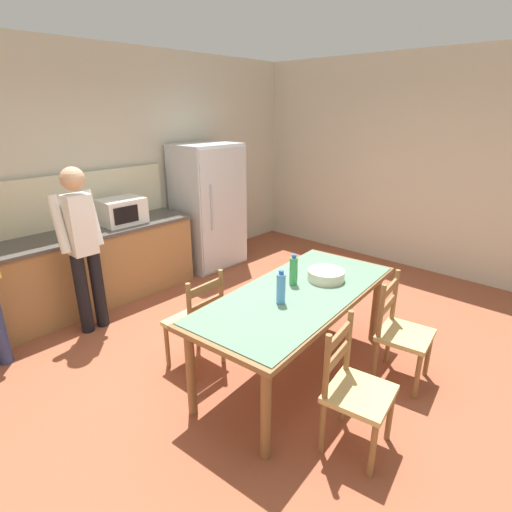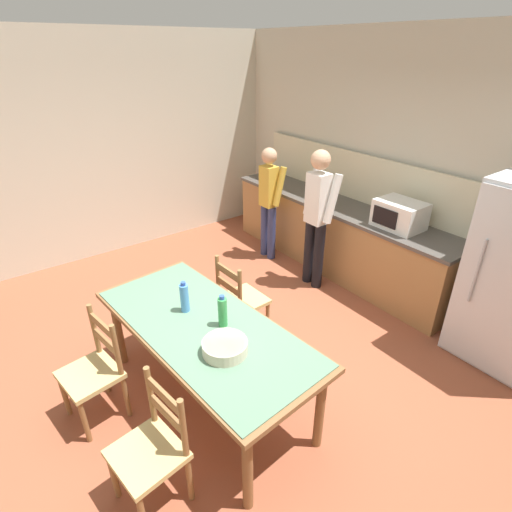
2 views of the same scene
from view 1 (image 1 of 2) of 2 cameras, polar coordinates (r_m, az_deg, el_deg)
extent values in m
plane|color=brown|center=(3.83, 1.05, -14.41)|extent=(8.32, 8.32, 0.00)
cube|color=beige|center=(5.35, -21.17, 11.12)|extent=(6.52, 0.12, 2.90)
cube|color=beige|center=(6.04, 22.56, 11.87)|extent=(0.12, 5.20, 2.90)
cube|color=#9E7042|center=(4.86, -27.19, -3.23)|extent=(3.37, 0.62, 0.85)
cube|color=#4C4742|center=(4.72, -28.05, 1.75)|extent=(3.41, 0.66, 0.04)
cube|color=beige|center=(4.93, -29.95, 6.02)|extent=(3.37, 0.03, 0.60)
cube|color=silver|center=(5.78, -6.87, 7.05)|extent=(0.87, 0.68, 1.74)
cube|color=silver|center=(5.52, -4.45, 6.51)|extent=(0.84, 0.02, 1.67)
cylinder|color=#A5AAB2|center=(5.32, -6.37, 6.86)|extent=(0.02, 0.02, 0.61)
cube|color=white|center=(5.01, -18.68, 6.09)|extent=(0.50, 0.38, 0.30)
cube|color=black|center=(4.82, -18.03, 5.62)|extent=(0.30, 0.01, 0.19)
cylinder|color=brown|center=(2.74, 1.42, -21.50)|extent=(0.07, 0.07, 0.73)
cylinder|color=brown|center=(4.10, 16.70, -6.99)|extent=(0.07, 0.07, 0.73)
cylinder|color=brown|center=(3.09, -9.30, -16.08)|extent=(0.07, 0.07, 0.73)
cylinder|color=brown|center=(4.35, 8.30, -4.67)|extent=(0.07, 0.07, 0.73)
cube|color=brown|center=(3.32, 5.98, -5.52)|extent=(2.09, 1.06, 0.04)
cube|color=#567A60|center=(3.31, 6.00, -5.15)|extent=(2.00, 1.01, 0.01)
cylinder|color=#4C8ED6|center=(3.06, 3.58, -4.69)|extent=(0.07, 0.07, 0.24)
cylinder|color=#2D51B2|center=(3.00, 3.64, -2.36)|extent=(0.04, 0.04, 0.03)
cylinder|color=green|center=(3.39, 5.39, -2.18)|extent=(0.07, 0.07, 0.24)
cylinder|color=#2D51B2|center=(3.34, 5.46, -0.04)|extent=(0.04, 0.04, 0.03)
cylinder|color=beige|center=(3.54, 9.96, -2.70)|extent=(0.32, 0.32, 0.09)
cylinder|color=beige|center=(3.53, 10.00, -2.18)|extent=(0.31, 0.31, 0.02)
cylinder|color=olive|center=(2.83, 16.33, -25.07)|extent=(0.04, 0.04, 0.41)
cylinder|color=olive|center=(3.10, 18.58, -20.75)|extent=(0.04, 0.04, 0.41)
cylinder|color=olive|center=(2.91, 9.45, -22.97)|extent=(0.04, 0.04, 0.41)
cylinder|color=olive|center=(3.16, 12.36, -19.01)|extent=(0.04, 0.04, 0.41)
cube|color=tan|center=(2.85, 14.60, -18.52)|extent=(0.48, 0.46, 0.04)
cylinder|color=olive|center=(2.61, 10.07, -15.34)|extent=(0.04, 0.04, 0.46)
cylinder|color=olive|center=(2.89, 13.07, -11.69)|extent=(0.04, 0.04, 0.46)
cube|color=olive|center=(2.68, 11.86, -11.13)|extent=(0.36, 0.08, 0.07)
cube|color=olive|center=(2.76, 11.62, -13.82)|extent=(0.36, 0.08, 0.07)
cylinder|color=olive|center=(3.52, 22.04, -15.67)|extent=(0.04, 0.04, 0.41)
cylinder|color=olive|center=(3.82, 23.36, -12.81)|extent=(0.04, 0.04, 0.41)
cylinder|color=olive|center=(3.58, 16.62, -14.29)|extent=(0.04, 0.04, 0.41)
cylinder|color=olive|center=(3.87, 18.39, -11.61)|extent=(0.04, 0.04, 0.41)
cube|color=tan|center=(3.57, 20.55, -10.54)|extent=(0.47, 0.45, 0.04)
cylinder|color=olive|center=(3.34, 17.44, -7.53)|extent=(0.04, 0.04, 0.46)
cylinder|color=olive|center=(3.65, 19.21, -5.25)|extent=(0.04, 0.04, 0.46)
cube|color=olive|center=(3.44, 18.61, -4.42)|extent=(0.36, 0.07, 0.07)
cube|color=olive|center=(3.50, 18.33, -6.68)|extent=(0.36, 0.07, 0.07)
cylinder|color=olive|center=(3.91, -8.36, -10.34)|extent=(0.04, 0.04, 0.41)
cylinder|color=olive|center=(3.72, -12.57, -12.38)|extent=(0.04, 0.04, 0.41)
cylinder|color=olive|center=(3.70, -4.75, -12.16)|extent=(0.04, 0.04, 0.41)
cylinder|color=olive|center=(3.49, -9.03, -14.49)|extent=(0.04, 0.04, 0.41)
cube|color=tan|center=(3.58, -8.87, -9.27)|extent=(0.44, 0.42, 0.04)
cylinder|color=olive|center=(3.46, -4.98, -5.52)|extent=(0.04, 0.04, 0.46)
cylinder|color=olive|center=(3.25, -9.50, -7.59)|extent=(0.04, 0.04, 0.46)
cube|color=olive|center=(3.30, -7.26, -4.53)|extent=(0.36, 0.04, 0.07)
cube|color=olive|center=(3.36, -7.14, -6.88)|extent=(0.36, 0.04, 0.07)
cylinder|color=black|center=(4.42, -23.52, -5.06)|extent=(0.13, 0.13, 0.84)
cylinder|color=black|center=(4.47, -21.61, -4.45)|extent=(0.13, 0.13, 0.84)
cube|color=white|center=(4.21, -23.86, 4.09)|extent=(0.24, 0.19, 0.59)
sphere|color=tan|center=(4.12, -24.74, 9.99)|extent=(0.22, 0.22, 0.22)
cylinder|color=white|center=(4.21, -26.31, 4.07)|extent=(0.09, 0.23, 0.56)
cylinder|color=white|center=(4.33, -22.32, 5.08)|extent=(0.09, 0.23, 0.56)
camera|label=2|loc=(4.70, 38.25, 22.35)|focal=28.00mm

